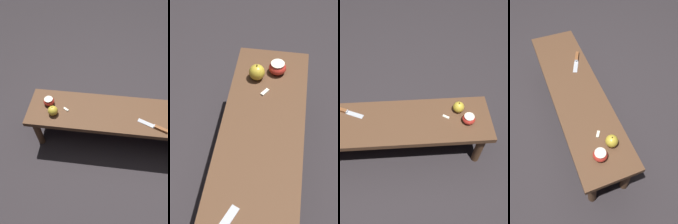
# 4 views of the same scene
# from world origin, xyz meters

# --- Properties ---
(ground_plane) EXTENTS (8.00, 8.00, 0.00)m
(ground_plane) POSITION_xyz_m (0.00, 0.00, 0.00)
(ground_plane) COLOR #2D282B
(wooden_bench) EXTENTS (1.39, 0.36, 0.40)m
(wooden_bench) POSITION_xyz_m (0.00, 0.00, 0.34)
(wooden_bench) COLOR brown
(wooden_bench) RESTS_ON ground_plane
(knife) EXTENTS (0.21, 0.11, 0.02)m
(knife) POSITION_xyz_m (-0.30, 0.10, 0.41)
(knife) COLOR #B7BABF
(knife) RESTS_ON wooden_bench
(apple_whole) EXTENTS (0.08, 0.08, 0.09)m
(apple_whole) POSITION_xyz_m (0.48, 0.06, 0.44)
(apple_whole) COLOR gold
(apple_whole) RESTS_ON wooden_bench
(apple_cut) EXTENTS (0.09, 0.09, 0.06)m
(apple_cut) POSITION_xyz_m (0.53, -0.03, 0.43)
(apple_cut) COLOR red
(apple_cut) RESTS_ON wooden_bench
(apple_slice_near_knife) EXTENTS (0.05, 0.04, 0.01)m
(apple_slice_near_knife) POSITION_xyz_m (0.39, 0.01, 0.41)
(apple_slice_near_knife) COLOR silver
(apple_slice_near_knife) RESTS_ON wooden_bench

